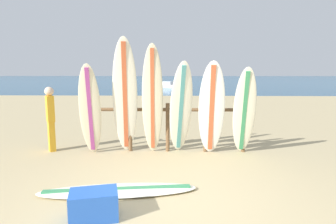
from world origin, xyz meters
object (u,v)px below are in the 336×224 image
Objects in this scene: surfboard_leaning_left at (125,97)px; surfboard_leaning_center_right at (212,109)px; beachgoer_standing at (50,116)px; surfboard_lying_on_sand at (118,191)px; small_boat_offshore at (167,86)px; cooler_box at (94,205)px; surfboard_leaning_center at (181,109)px; surfboard_rack at (168,121)px; surfboard_leaning_far_left at (90,111)px; surfboard_leaning_center_left at (152,101)px; surfboard_leaning_right at (244,113)px.

surfboard_leaning_center_right is (1.90, -0.09, -0.25)m from surfboard_leaning_left.
surfboard_lying_on_sand is at bearing -48.80° from beachgoer_standing.
surfboard_leaning_center_right reaches higher than small_boat_offshore.
small_boat_offshore is at bearing 75.19° from cooler_box.
beachgoer_standing is at bearing 174.97° from surfboard_leaning_center.
surfboard_leaning_left is at bearing 77.00° from cooler_box.
surfboard_rack reaches higher than small_boat_offshore.
surfboard_leaning_center_right reaches higher than surfboard_leaning_far_left.
small_boat_offshore is (-0.41, 25.03, -0.97)m from surfboard_leaning_center_left.
surfboard_leaning_right reaches higher than small_boat_offshore.
surfboard_leaning_center_left reaches higher than surfboard_rack.
surfboard_leaning_far_left reaches higher than surfboard_rack.
surfboard_leaning_right is at bearing -3.75° from surfboard_leaning_center_left.
surfboard_leaning_center_left is (0.61, -0.00, -0.07)m from surfboard_leaning_left.
surfboard_lying_on_sand is 3.16m from beachgoer_standing.
beachgoer_standing is (-3.68, 0.31, -0.21)m from surfboard_leaning_center_right.
surfboard_leaning_center_right is 0.70m from surfboard_leaning_right.
surfboard_leaning_right is at bearing -84.55° from small_boat_offshore.
surfboard_leaning_center_right reaches higher than surfboard_leaning_right.
surfboard_leaning_far_left is 0.79× the size of surfboard_leaning_left.
surfboard_leaning_center is at bearing -5.03° from beachgoer_standing.
beachgoer_standing is at bearing 106.63° from cooler_box.
surfboard_leaning_far_left reaches higher than surfboard_lying_on_sand.
small_boat_offshore is at bearing 95.45° from surfboard_leaning_right.
surfboard_leaning_right reaches higher than surfboard_lying_on_sand.
surfboard_leaning_center_right reaches higher than cooler_box.
surfboard_rack is 1.73m from surfboard_leaning_right.
surfboard_leaning_left is at bearing 96.19° from surfboard_lying_on_sand.
surfboard_lying_on_sand is 27.11m from small_boat_offshore.
cooler_box is at bearing -88.44° from surfboard_leaning_left.
surfboard_leaning_left is 25.05m from small_boat_offshore.
surfboard_leaning_left reaches higher than surfboard_leaning_far_left.
surfboard_rack is at bearing 131.99° from surfboard_leaning_center.
beachgoer_standing reaches higher than small_boat_offshore.
surfboard_leaning_right is (1.66, -0.42, 0.28)m from surfboard_rack.
surfboard_leaning_left reaches higher than small_boat_offshore.
surfboard_leaning_left is 3.07m from cooler_box.
beachgoer_standing is at bearing -178.61° from surfboard_rack.
surfboard_leaning_center_left reaches higher than small_boat_offshore.
surfboard_rack is 24.76m from small_boat_offshore.
surfboard_leaning_center_left is at bearing 176.15° from surfboard_leaning_center_right.
surfboard_leaning_left is 0.83× the size of small_boat_offshore.
surfboard_leaning_center_left is 0.97× the size of surfboard_lying_on_sand.
surfboard_leaning_center_left is 1.24× the size of surfboard_leaning_right.
surfboard_leaning_right is 0.63× the size of small_boat_offshore.
surfboard_leaning_right reaches higher than cooler_box.
small_boat_offshore is at bearing 90.07° from surfboard_lying_on_sand.
cooler_box is at bearing -100.71° from surfboard_lying_on_sand.
small_boat_offshore is at bearing 87.87° from surfboard_leaning_far_left.
surfboard_leaning_far_left is at bearing 116.69° from surfboard_lying_on_sand.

